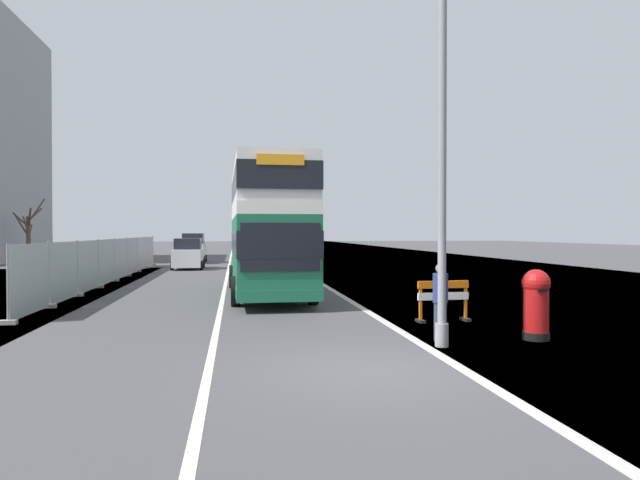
{
  "coord_description": "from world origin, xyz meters",
  "views": [
    {
      "loc": [
        -2.37,
        -10.08,
        2.46
      ],
      "look_at": [
        0.24,
        7.97,
        2.2
      ],
      "focal_mm": 32.71,
      "sensor_mm": 36.0,
      "label": 1
    }
  ],
  "objects_px": {
    "red_pillar_postbox": "(536,301)",
    "roadworks_barrier": "(443,297)",
    "car_oncoming_near": "(188,255)",
    "double_decker_bus": "(267,227)",
    "pedestrian_at_kerb": "(440,302)",
    "car_receding_far": "(248,246)",
    "car_receding_mid": "(194,249)",
    "lamppost_foreground": "(442,145)"
  },
  "relations": [
    {
      "from": "lamppost_foreground",
      "to": "pedestrian_at_kerb",
      "type": "distance_m",
      "value": 3.49
    },
    {
      "from": "car_oncoming_near",
      "to": "car_receding_mid",
      "type": "bearing_deg",
      "value": 91.46
    },
    {
      "from": "roadworks_barrier",
      "to": "pedestrian_at_kerb",
      "type": "relative_size",
      "value": 0.86
    },
    {
      "from": "car_oncoming_near",
      "to": "pedestrian_at_kerb",
      "type": "relative_size",
      "value": 2.26
    },
    {
      "from": "double_decker_bus",
      "to": "red_pillar_postbox",
      "type": "height_order",
      "value": "double_decker_bus"
    },
    {
      "from": "double_decker_bus",
      "to": "pedestrian_at_kerb",
      "type": "bearing_deg",
      "value": -71.85
    },
    {
      "from": "roadworks_barrier",
      "to": "car_receding_far",
      "type": "relative_size",
      "value": 0.38
    },
    {
      "from": "roadworks_barrier",
      "to": "car_oncoming_near",
      "type": "distance_m",
      "value": 25.49
    },
    {
      "from": "red_pillar_postbox",
      "to": "pedestrian_at_kerb",
      "type": "height_order",
      "value": "pedestrian_at_kerb"
    },
    {
      "from": "lamppost_foreground",
      "to": "car_receding_far",
      "type": "distance_m",
      "value": 44.6
    },
    {
      "from": "pedestrian_at_kerb",
      "to": "roadworks_barrier",
      "type": "bearing_deg",
      "value": 68.55
    },
    {
      "from": "double_decker_bus",
      "to": "car_receding_mid",
      "type": "height_order",
      "value": "double_decker_bus"
    },
    {
      "from": "car_receding_far",
      "to": "pedestrian_at_kerb",
      "type": "bearing_deg",
      "value": -85.57
    },
    {
      "from": "roadworks_barrier",
      "to": "car_receding_far",
      "type": "xyz_separation_m",
      "value": [
        -4.44,
        41.05,
        0.38
      ]
    },
    {
      "from": "double_decker_bus",
      "to": "car_oncoming_near",
      "type": "height_order",
      "value": "double_decker_bus"
    },
    {
      "from": "red_pillar_postbox",
      "to": "roadworks_barrier",
      "type": "height_order",
      "value": "red_pillar_postbox"
    },
    {
      "from": "car_receding_mid",
      "to": "car_receding_far",
      "type": "xyz_separation_m",
      "value": [
        4.48,
        9.38,
        -0.02
      ]
    },
    {
      "from": "double_decker_bus",
      "to": "car_oncoming_near",
      "type": "xyz_separation_m",
      "value": [
        -4.32,
        16.43,
        -1.69
      ]
    },
    {
      "from": "roadworks_barrier",
      "to": "lamppost_foreground",
      "type": "bearing_deg",
      "value": -110.69
    },
    {
      "from": "double_decker_bus",
      "to": "roadworks_barrier",
      "type": "height_order",
      "value": "double_decker_bus"
    },
    {
      "from": "car_receding_mid",
      "to": "pedestrian_at_kerb",
      "type": "distance_m",
      "value": 35.24
    },
    {
      "from": "roadworks_barrier",
      "to": "car_receding_mid",
      "type": "distance_m",
      "value": 32.9
    },
    {
      "from": "car_receding_mid",
      "to": "pedestrian_at_kerb",
      "type": "xyz_separation_m",
      "value": [
        7.86,
        -34.35,
        -0.21
      ]
    },
    {
      "from": "double_decker_bus",
      "to": "lamppost_foreground",
      "type": "xyz_separation_m",
      "value": [
        3.14,
        -10.83,
        1.66
      ]
    },
    {
      "from": "red_pillar_postbox",
      "to": "lamppost_foreground",
      "type": "bearing_deg",
      "value": -169.18
    },
    {
      "from": "double_decker_bus",
      "to": "red_pillar_postbox",
      "type": "distance_m",
      "value": 11.89
    },
    {
      "from": "car_receding_mid",
      "to": "car_receding_far",
      "type": "distance_m",
      "value": 10.4
    },
    {
      "from": "double_decker_bus",
      "to": "car_oncoming_near",
      "type": "relative_size",
      "value": 2.77
    },
    {
      "from": "lamppost_foreground",
      "to": "red_pillar_postbox",
      "type": "relative_size",
      "value": 5.65
    },
    {
      "from": "double_decker_bus",
      "to": "lamppost_foreground",
      "type": "distance_m",
      "value": 11.4
    },
    {
      "from": "red_pillar_postbox",
      "to": "car_receding_far",
      "type": "height_order",
      "value": "car_receding_far"
    },
    {
      "from": "lamppost_foreground",
      "to": "car_receding_far",
      "type": "xyz_separation_m",
      "value": [
        -3.19,
        44.37,
        -3.23
      ]
    },
    {
      "from": "car_receding_far",
      "to": "pedestrian_at_kerb",
      "type": "xyz_separation_m",
      "value": [
        3.39,
        -43.73,
        -0.19
      ]
    },
    {
      "from": "lamppost_foreground",
      "to": "car_receding_far",
      "type": "relative_size",
      "value": 2.32
    },
    {
      "from": "car_oncoming_near",
      "to": "red_pillar_postbox",
      "type": "bearing_deg",
      "value": -69.78
    },
    {
      "from": "roadworks_barrier",
      "to": "pedestrian_at_kerb",
      "type": "xyz_separation_m",
      "value": [
        -1.05,
        -2.68,
        0.19
      ]
    },
    {
      "from": "double_decker_bus",
      "to": "car_receding_far",
      "type": "distance_m",
      "value": 33.58
    },
    {
      "from": "car_oncoming_near",
      "to": "roadworks_barrier",
      "type": "bearing_deg",
      "value": -69.99
    },
    {
      "from": "car_receding_far",
      "to": "roadworks_barrier",
      "type": "bearing_deg",
      "value": -83.83
    },
    {
      "from": "lamppost_foreground",
      "to": "car_oncoming_near",
      "type": "xyz_separation_m",
      "value": [
        -7.47,
        27.26,
        -3.35
      ]
    },
    {
      "from": "car_oncoming_near",
      "to": "double_decker_bus",
      "type": "bearing_deg",
      "value": -75.26
    },
    {
      "from": "red_pillar_postbox",
      "to": "roadworks_barrier",
      "type": "bearing_deg",
      "value": 111.96
    }
  ]
}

